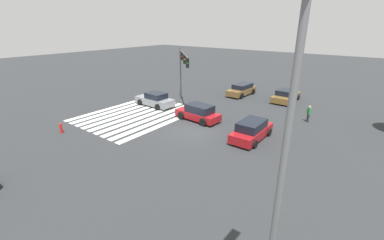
{
  "coord_description": "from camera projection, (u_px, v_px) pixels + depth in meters",
  "views": [
    {
      "loc": [
        15.56,
        12.01,
        8.29
      ],
      "look_at": [
        0.0,
        0.0,
        0.95
      ],
      "focal_mm": 24.0,
      "sensor_mm": 36.0,
      "label": 1
    }
  ],
  "objects": [
    {
      "name": "car_4",
      "position": [
        198.0,
        113.0,
        23.4
      ],
      "size": [
        2.11,
        4.31,
        1.51
      ],
      "rotation": [
        0.0,
        0.0,
        -1.63
      ],
      "color": "maroon",
      "rests_on": "ground_plane"
    },
    {
      "name": "car_0",
      "position": [
        286.0,
        96.0,
        29.29
      ],
      "size": [
        4.57,
        2.18,
        1.38
      ],
      "rotation": [
        0.0,
        0.0,
        3.14
      ],
      "color": "brown",
      "rests_on": "ground_plane"
    },
    {
      "name": "car_2",
      "position": [
        155.0,
        100.0,
        27.62
      ],
      "size": [
        2.08,
        4.44,
        1.47
      ],
      "rotation": [
        0.0,
        0.0,
        -1.58
      ],
      "color": "gray",
      "rests_on": "ground_plane"
    },
    {
      "name": "car_3",
      "position": [
        252.0,
        130.0,
        19.58
      ],
      "size": [
        4.34,
        2.04,
        1.48
      ],
      "rotation": [
        0.0,
        0.0,
        3.15
      ],
      "color": "maroon",
      "rests_on": "ground_plane"
    },
    {
      "name": "crosswalk_markings",
      "position": [
        138.0,
        114.0,
        25.16
      ],
      "size": [
        10.77,
        8.2,
        0.01
      ],
      "rotation": [
        0.0,
        0.0,
        1.57
      ],
      "color": "silver",
      "rests_on": "ground_plane"
    },
    {
      "name": "ground_plane",
      "position": [
        192.0,
        131.0,
        21.32
      ],
      "size": [
        138.34,
        138.34,
        0.0
      ],
      "primitive_type": "plane",
      "color": "#2B2D30"
    },
    {
      "name": "fire_hydrant",
      "position": [
        61.0,
        128.0,
        20.72
      ],
      "size": [
        0.22,
        0.22,
        0.86
      ],
      "color": "red",
      "rests_on": "ground_plane"
    },
    {
      "name": "traffic_signal_mast",
      "position": [
        183.0,
        64.0,
        26.97
      ],
      "size": [
        5.74,
        5.74,
        5.84
      ],
      "rotation": [
        0.0,
        0.0,
        0.79
      ],
      "color": "#47474C",
      "rests_on": "ground_plane"
    },
    {
      "name": "car_1",
      "position": [
        242.0,
        90.0,
        31.81
      ],
      "size": [
        4.56,
        2.18,
        1.41
      ],
      "rotation": [
        0.0,
        0.0,
        -0.06
      ],
      "color": "brown",
      "rests_on": "ground_plane"
    },
    {
      "name": "street_light_pole_a",
      "position": [
        283.0,
        163.0,
        5.52
      ],
      "size": [
        0.8,
        0.36,
        9.34
      ],
      "color": "slate",
      "rests_on": "ground_plane"
    },
    {
      "name": "pedestrian",
      "position": [
        309.0,
        113.0,
        22.91
      ],
      "size": [
        0.4,
        0.42,
        1.54
      ],
      "rotation": [
        0.0,
        0.0,
        -0.72
      ],
      "color": "#38383D",
      "rests_on": "ground_plane"
    }
  ]
}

